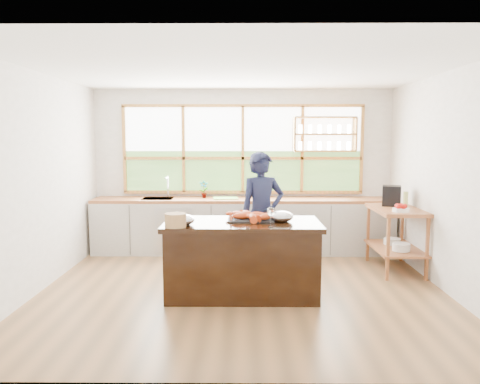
{
  "coord_description": "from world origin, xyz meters",
  "views": [
    {
      "loc": [
        0.02,
        -5.68,
        1.89
      ],
      "look_at": [
        -0.03,
        0.15,
        1.22
      ],
      "focal_mm": 35.0,
      "sensor_mm": 36.0,
      "label": 1
    }
  ],
  "objects_px": {
    "cook": "(262,215)",
    "wicker_basket": "(176,220)",
    "espresso_machine": "(391,196)",
    "island": "(242,258)"
  },
  "relations": [
    {
      "from": "wicker_basket",
      "to": "espresso_machine",
      "type": "bearing_deg",
      "value": 29.9
    },
    {
      "from": "cook",
      "to": "wicker_basket",
      "type": "relative_size",
      "value": 7.08
    },
    {
      "from": "cook",
      "to": "espresso_machine",
      "type": "relative_size",
      "value": 5.79
    },
    {
      "from": "cook",
      "to": "espresso_machine",
      "type": "xyz_separation_m",
      "value": [
        1.92,
        0.56,
        0.19
      ]
    },
    {
      "from": "cook",
      "to": "wicker_basket",
      "type": "height_order",
      "value": "cook"
    },
    {
      "from": "island",
      "to": "wicker_basket",
      "type": "relative_size",
      "value": 7.67
    },
    {
      "from": "espresso_machine",
      "to": "wicker_basket",
      "type": "bearing_deg",
      "value": -133.14
    },
    {
      "from": "island",
      "to": "espresso_machine",
      "type": "relative_size",
      "value": 6.27
    },
    {
      "from": "island",
      "to": "cook",
      "type": "distance_m",
      "value": 0.92
    },
    {
      "from": "cook",
      "to": "espresso_machine",
      "type": "distance_m",
      "value": 2.01
    }
  ]
}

